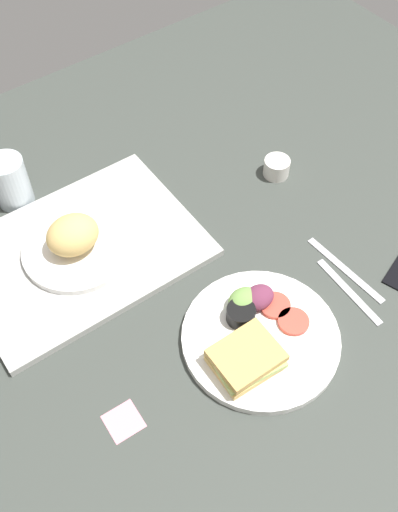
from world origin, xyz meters
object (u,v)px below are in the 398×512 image
drinking_glass (10,182)px  sticky_note (124,421)px  fork (349,291)px  bread_plate_near (75,242)px  espresso_cup (277,167)px  plate_with_salad (257,336)px  knife (345,269)px  serving_tray (82,251)px

drinking_glass → sticky_note: drinking_glass is taller
fork → sticky_note: bearing=89.1°
bread_plate_near → espresso_cup: bearing=-7.5°
plate_with_salad → sticky_note: plate_with_salad is taller
bread_plate_near → sticky_note: 35.89cm
sticky_note → fork: bearing=-4.5°
knife → sticky_note: (-50.45, -0.27, -0.19)cm
drinking_glass → serving_tray: bearing=-78.9°
bread_plate_near → knife: bread_plate_near is taller
bread_plate_near → sticky_note: bread_plate_near is taller
serving_tray → plate_with_salad: plate_with_salad is taller
knife → sticky_note: size_ratio=3.39×
serving_tray → espresso_cup: size_ratio=8.04×
plate_with_salad → sticky_note: 26.87cm
plate_with_salad → knife: (23.66, 1.58, -1.48)cm
knife → sticky_note: bearing=88.2°
fork → plate_with_salad: bearing=87.0°
plate_with_salad → fork: plate_with_salad is taller
serving_tray → knife: (38.81, -33.68, -0.55)cm
bread_plate_near → plate_with_salad: bearing=-65.6°
plate_with_salad → knife: plate_with_salad is taller
espresso_cup → knife: (-6.25, -27.61, -1.75)cm
drinking_glass → espresso_cup: drinking_glass is taller
plate_with_salad → drinking_glass: size_ratio=2.53×
drinking_glass → sticky_note: (-7.61, -54.55, -5.47)cm
serving_tray → drinking_glass: size_ratio=4.07×
espresso_cup → serving_tray: bearing=172.3°
sticky_note → bread_plate_near: bearing=72.3°
serving_tray → sticky_note: (-11.64, -33.95, -0.74)cm
serving_tray → plate_with_salad: (15.14, -35.27, 0.93)cm
bread_plate_near → knife: bearing=-40.4°
fork → sticky_note: size_ratio=3.04×
drinking_glass → espresso_cup: 55.98cm
drinking_glass → sticky_note: size_ratio=1.98×
plate_with_salad → espresso_cup: 41.81cm
serving_tray → fork: 51.99cm
bread_plate_near → drinking_glass: (-3.21, 20.60, 1.17)cm
espresso_cup → knife: size_ratio=0.29×
serving_tray → fork: size_ratio=2.65×
plate_with_salad → knife: size_ratio=1.47×
plate_with_salad → espresso_cup: size_ratio=4.99×
plate_with_salad → bread_plate_near: bearing=114.4°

